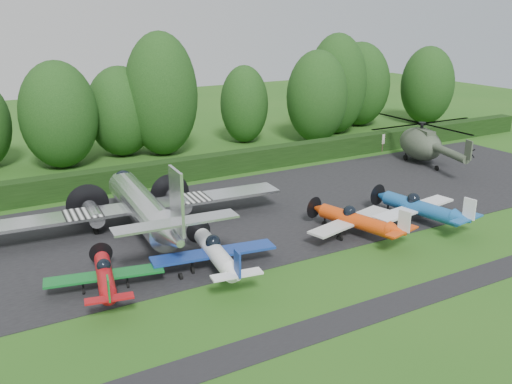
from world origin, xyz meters
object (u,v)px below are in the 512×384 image
light_plane_orange (356,220)px  helicopter (421,141)px  light_plane_red (105,276)px  sign_board (392,138)px  light_plane_blue (420,208)px  transport_plane (144,208)px  light_plane_white (216,253)px

light_plane_orange → helicopter: (18.46, 12.39, 1.01)m
light_plane_red → sign_board: 41.04m
light_plane_orange → light_plane_blue: bearing=10.4°
helicopter → sign_board: helicopter is taller
light_plane_red → light_plane_orange: 17.26m
transport_plane → light_plane_red: size_ratio=3.15×
transport_plane → sign_board: (32.22, 10.24, -0.60)m
light_plane_red → sign_board: light_plane_red is taller
light_plane_blue → helicopter: 18.15m
transport_plane → light_plane_red: bearing=-127.7°
sign_board → light_plane_red: bearing=-143.7°
transport_plane → light_plane_white: bearing=-82.7°
transport_plane → helicopter: transport_plane is taller
light_plane_red → light_plane_white: bearing=-16.9°
transport_plane → sign_board: transport_plane is taller
light_plane_blue → helicopter: bearing=53.4°
transport_plane → light_plane_red: 8.86m
light_plane_orange → light_plane_white: bearing=-164.8°
transport_plane → sign_board: size_ratio=6.21×
light_plane_red → light_plane_orange: bearing=-12.9°
light_plane_red → helicopter: (35.72, 11.95, 1.18)m
sign_board → light_plane_white: bearing=-138.3°
light_plane_white → helicopter: 31.83m
light_plane_orange → sign_board: light_plane_orange is taller
helicopter → sign_board: 5.88m
transport_plane → light_plane_blue: transport_plane is taller
light_plane_white → helicopter: bearing=15.1°
helicopter → sign_board: (1.35, 5.66, -0.90)m
light_plane_orange → light_plane_red: bearing=-167.2°
light_plane_blue → light_plane_red: bearing=-173.4°
light_plane_white → transport_plane: bearing=93.4°
light_plane_blue → light_plane_white: bearing=-172.1°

